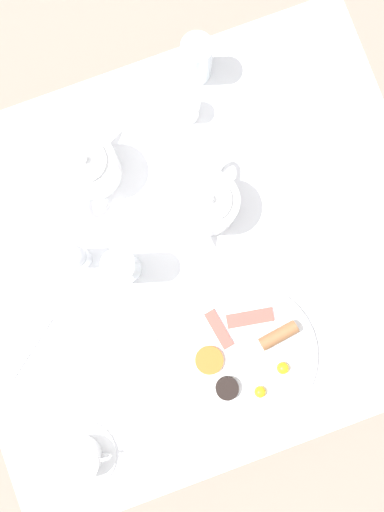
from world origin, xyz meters
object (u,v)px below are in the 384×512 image
fork_by_plate (120,349)px  knife_by_plate (321,238)px  teapot_near (209,204)px  teacup_with_saucer_left (81,459)px  napkin_folded (294,132)px  teapot_far (89,168)px  water_glass_tall (122,267)px  spoon_for_tea (30,349)px  creamer_jug (188,108)px  salt_grinder (77,257)px  water_glass_short (197,60)px  breakfast_plate (247,356)px

fork_by_plate → knife_by_plate: 0.51m
teapot_near → fork_by_plate: 0.37m
teacup_with_saucer_left → napkin_folded: 0.85m
teapot_far → knife_by_plate: (-0.31, -0.43, -0.05)m
water_glass_tall → napkin_folded: 0.49m
teacup_with_saucer_left → spoon_for_tea: teacup_with_saucer_left is taller
teapot_near → teacup_with_saucer_left: (-0.41, 0.44, -0.03)m
creamer_jug → salt_grinder: size_ratio=0.73×
water_glass_short → creamer_jug: size_ratio=1.58×
teapot_far → fork_by_plate: 0.40m
breakfast_plate → fork_by_plate: 0.28m
teapot_near → knife_by_plate: (-0.15, -0.21, -0.05)m
creamer_jug → napkin_folded: bearing=-121.1°
teacup_with_saucer_left → spoon_for_tea: bearing=8.0°
water_glass_tall → teapot_far: bearing=-0.8°
breakfast_plate → knife_by_plate: (0.19, -0.25, -0.01)m
knife_by_plate → teapot_far: bearing=53.8°
breakfast_plate → fork_by_plate: (0.11, 0.26, -0.01)m
breakfast_plate → salt_grinder: bearing=39.6°
breakfast_plate → teapot_near: teapot_near is taller
teapot_near → fork_by_plate: teapot_near is taller
teacup_with_saucer_left → water_glass_tall: bearing=-32.8°
salt_grinder → fork_by_plate: salt_grinder is taller
knife_by_plate → water_glass_short: bearing=15.9°
teacup_with_saucer_left → fork_by_plate: bearing=-38.8°
creamer_jug → napkin_folded: (-0.13, -0.21, -0.03)m
breakfast_plate → teapot_far: size_ratio=1.63×
breakfast_plate → teacup_with_saucer_left: bearing=100.8°
teapot_far → teacup_with_saucer_left: bearing=-169.2°
breakfast_plate → water_glass_tall: bearing=34.4°
water_glass_tall → knife_by_plate: water_glass_tall is taller
knife_by_plate → spoon_for_tea: (-0.01, 0.69, 0.00)m
teapot_near → water_glass_short: (0.30, -0.08, 0.01)m
teapot_far → water_glass_short: teapot_far is taller
napkin_folded → fork_by_plate: napkin_folded is taller
salt_grinder → breakfast_plate: bearing=-140.4°
fork_by_plate → spoon_for_tea: bearing=70.3°
water_glass_short → spoon_for_tea: 0.73m
teapot_far → creamer_jug: teapot_far is taller
breakfast_plate → napkin_folded: size_ratio=2.20×
water_glass_tall → creamer_jug: 0.38m
teapot_near → knife_by_plate: size_ratio=0.83×
teacup_with_saucer_left → napkin_folded: (0.51, -0.68, -0.02)m
teapot_near → water_glass_tall: size_ratio=1.31×
teapot_far → salt_grinder: teapot_far is taller
teapot_far → napkin_folded: size_ratio=1.35×
creamer_jug → fork_by_plate: creamer_jug is taller
teapot_near → fork_by_plate: bearing=-17.5°
knife_by_plate → napkin_folded: bearing=-6.8°
water_glass_short → teapot_far: bearing=115.4°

